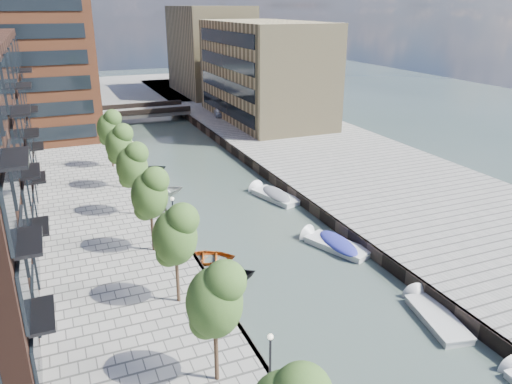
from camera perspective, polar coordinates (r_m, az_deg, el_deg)
water at (r=51.66m, az=-5.68°, el=1.14°), size 300.00×300.00×0.00m
quay_right at (r=57.92m, az=9.62°, el=3.62°), size 20.00×140.00×1.00m
quay_wall_left at (r=50.19m, az=-12.35°, el=0.76°), size 0.25×140.00×1.00m
quay_wall_right at (r=53.47m, az=0.56°, el=2.48°), size 0.25×140.00×1.00m
far_closure at (r=108.89m, az=-15.30°, el=11.09°), size 80.00×40.00×1.00m
tower at (r=71.79m, az=-26.41°, el=17.69°), size 18.00×18.00×30.00m
tan_block_near at (r=75.51m, az=0.93°, el=13.64°), size 12.00×25.00×14.00m
tan_block_far at (r=99.67m, az=-5.27°, el=15.82°), size 12.00×20.00×16.00m
bridge at (r=81.47m, az=-12.50°, el=8.97°), size 13.00×6.00×1.30m
tree_1 at (r=21.96m, az=-4.78°, el=-11.97°), size 2.50×2.50×5.95m
tree_2 at (r=27.92m, az=-9.28°, el=-4.70°), size 2.50×2.50×5.95m
tree_3 at (r=34.27m, az=-12.09°, el=-0.03°), size 2.50×2.50×5.95m
tree_4 at (r=40.83m, az=-14.01°, el=3.16°), size 2.50×2.50×5.95m
tree_5 at (r=47.52m, az=-15.41°, el=5.46°), size 2.50×2.50×5.95m
tree_6 at (r=54.29m, az=-16.46°, el=7.19°), size 2.50×2.50×5.95m
lamp_0 at (r=21.13m, az=1.62°, el=-19.44°), size 0.24×0.24×4.12m
lamp_1 at (r=34.25m, az=-9.41°, el=-3.09°), size 0.24×0.24×4.12m
lamp_2 at (r=49.11m, az=-13.88°, el=3.90°), size 0.24×0.24×4.12m
sloop_1 at (r=33.33m, az=-3.82°, el=-10.34°), size 4.86×3.53×0.99m
sloop_2 at (r=36.10m, az=-5.64°, el=-7.81°), size 4.84×4.07×0.86m
sloop_3 at (r=48.85m, az=-10.92°, el=-0.31°), size 5.39×4.24×1.01m
sloop_4 at (r=56.10m, az=-12.24°, el=2.34°), size 4.26×3.15×0.85m
motorboat_2 at (r=31.87m, az=19.38°, el=-12.98°), size 2.77×5.42×1.72m
motorboat_3 at (r=38.20m, az=8.71°, el=-5.90°), size 3.86×5.84×1.85m
motorboat_4 at (r=47.24m, az=1.89°, el=-0.36°), size 3.46×5.99×1.89m
car at (r=78.06m, az=-4.18°, el=9.11°), size 2.38×4.19×1.34m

